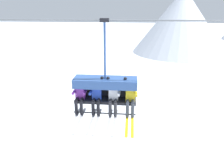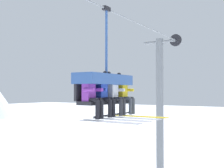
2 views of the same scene
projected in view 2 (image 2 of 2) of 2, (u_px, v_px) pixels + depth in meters
The scene contains 6 objects.
lift_tower_far at pixel (160, 118), 13.36m from camera, with size 0.36×1.88×8.22m.
chairlift_chair at pixel (104, 84), 8.05m from camera, with size 2.15×0.74×3.10m.
skier_purple at pixel (93, 95), 7.20m from camera, with size 0.46×1.70×1.23m.
skier_blue at pixel (105, 94), 7.69m from camera, with size 0.48×1.70×1.34m.
skier_white at pixel (116, 94), 8.17m from camera, with size 0.48×1.70×1.34m.
skier_yellow at pixel (125, 94), 8.66m from camera, with size 0.48×1.70×1.34m.
Camera 2 is at (-5.29, -5.20, 5.56)m, focal length 45.00 mm.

